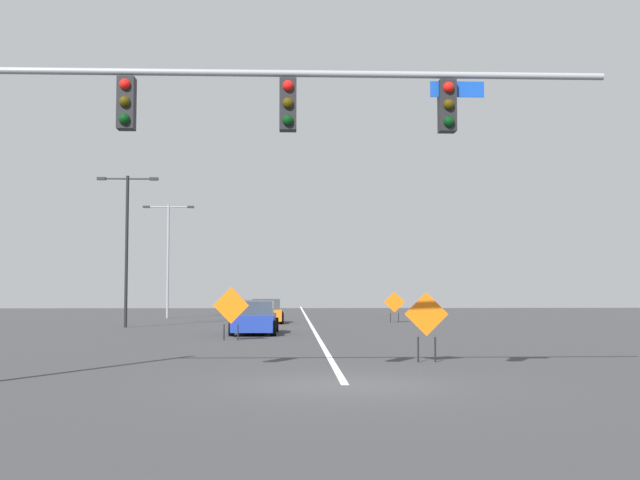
# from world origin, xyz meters

# --- Properties ---
(ground) EXTENTS (132.03, 132.03, 0.00)m
(ground) POSITION_xyz_m (0.00, 0.00, 0.00)
(ground) COLOR #38383A
(road_centre_stripe) EXTENTS (0.16, 73.35, 0.01)m
(road_centre_stripe) POSITION_xyz_m (0.00, 36.67, 0.00)
(road_centre_stripe) COLOR white
(road_centre_stripe) RESTS_ON ground
(traffic_signal_assembly) EXTENTS (13.00, 0.44, 6.86)m
(traffic_signal_assembly) POSITION_xyz_m (-2.92, -0.02, 5.15)
(traffic_signal_assembly) COLOR gray
(traffic_signal_assembly) RESTS_ON ground
(street_lamp_near_left) EXTENTS (3.41, 0.24, 7.62)m
(street_lamp_near_left) POSITION_xyz_m (-9.33, 37.11, 4.54)
(street_lamp_near_left) COLOR gray
(street_lamp_near_left) RESTS_ON ground
(street_lamp_near_right) EXTENTS (3.08, 0.24, 7.67)m
(street_lamp_near_right) POSITION_xyz_m (-9.38, 24.20, 4.54)
(street_lamp_near_right) COLOR black
(street_lamp_near_right) RESTS_ON ground
(construction_sign_right_lane) EXTENTS (1.20, 0.14, 1.78)m
(construction_sign_right_lane) POSITION_xyz_m (4.91, 29.56, 1.10)
(construction_sign_right_lane) COLOR orange
(construction_sign_right_lane) RESTS_ON ground
(construction_sign_median_near) EXTENTS (1.36, 0.29, 1.99)m
(construction_sign_median_near) POSITION_xyz_m (-3.30, 13.77, 1.23)
(construction_sign_median_near) COLOR orange
(construction_sign_median_near) RESTS_ON ground
(construction_sign_left_shoulder) EXTENTS (1.14, 0.09, 1.81)m
(construction_sign_left_shoulder) POSITION_xyz_m (2.46, 4.81, 1.14)
(construction_sign_left_shoulder) COLOR orange
(construction_sign_left_shoulder) RESTS_ON ground
(car_green_far) EXTENTS (2.31, 4.53, 1.24)m
(car_green_far) POSITION_xyz_m (-3.88, 34.18, 0.59)
(car_green_far) COLOR #196B38
(car_green_far) RESTS_ON ground
(car_orange_approaching) EXTENTS (2.04, 3.91, 1.37)m
(car_orange_approaching) POSITION_xyz_m (-2.48, 29.05, 0.62)
(car_orange_approaching) COLOR orange
(car_orange_approaching) RESTS_ON ground
(car_blue_mid) EXTENTS (1.97, 4.57, 1.40)m
(car_blue_mid) POSITION_xyz_m (-2.62, 18.21, 0.65)
(car_blue_mid) COLOR #1E389E
(car_blue_mid) RESTS_ON ground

